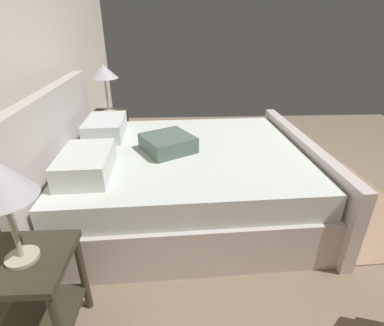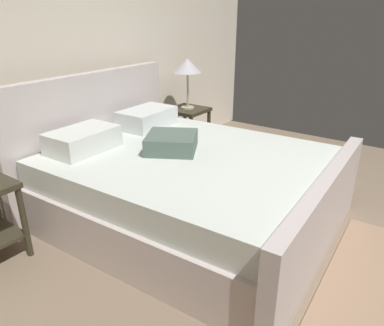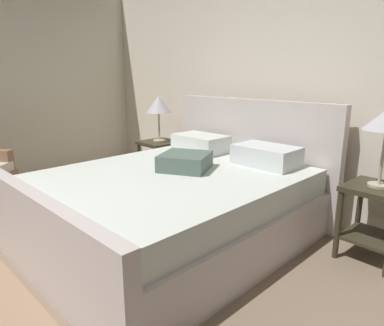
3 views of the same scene
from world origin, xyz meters
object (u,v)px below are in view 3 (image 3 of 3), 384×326
at_px(bed, 178,202).
at_px(nightstand_left, 160,156).
at_px(nightstand_right, 375,211).
at_px(table_lamp_left, 159,105).

relative_size(bed, nightstand_left, 3.98).
height_order(nightstand_right, table_lamp_left, table_lamp_left).
bearing_deg(bed, nightstand_right, 34.73).
distance_m(nightstand_right, nightstand_left, 2.59).
bearing_deg(nightstand_left, bed, -31.46).
relative_size(bed, table_lamp_left, 4.20).
bearing_deg(nightstand_left, nightstand_right, 2.40).
xyz_separation_m(nightstand_left, table_lamp_left, (-0.00, 0.00, 0.65)).
height_order(nightstand_left, table_lamp_left, table_lamp_left).
bearing_deg(nightstand_right, table_lamp_left, -177.60).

